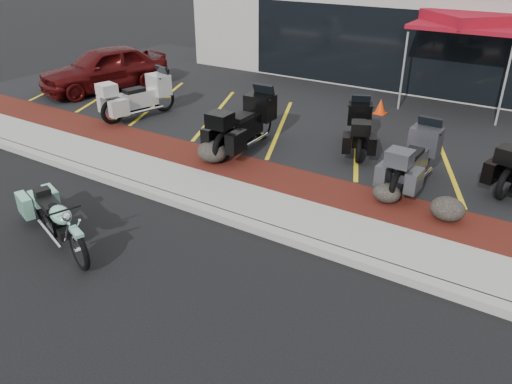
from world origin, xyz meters
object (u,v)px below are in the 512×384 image
Objects in this scene: touring_white at (163,89)px; popup_canopy at (471,21)px; hero_cruiser at (78,244)px; parked_car at (104,68)px; traffic_cone at (381,106)px.

popup_canopy reaches higher than touring_white.
parked_car is (-7.36, 7.30, 0.40)m from hero_cruiser.
parked_car is at bearing 154.24° from hero_cruiser.
hero_cruiser is 10.37m from parked_car.
traffic_cone is 3.50m from popup_canopy.
popup_canopy is at bearing 94.57° from hero_cruiser.
hero_cruiser is at bearing -26.79° from parked_car.
touring_white is at bearing 140.97° from hero_cruiser.
parked_car reaches higher than traffic_cone.
touring_white is 6.36m from traffic_cone.
parked_car is 9.59× the size of traffic_cone.
hero_cruiser is 7.74m from touring_white.
hero_cruiser is 0.69× the size of popup_canopy.
hero_cruiser is 5.99× the size of traffic_cone.
popup_canopy is (1.68, 2.08, 2.25)m from traffic_cone.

